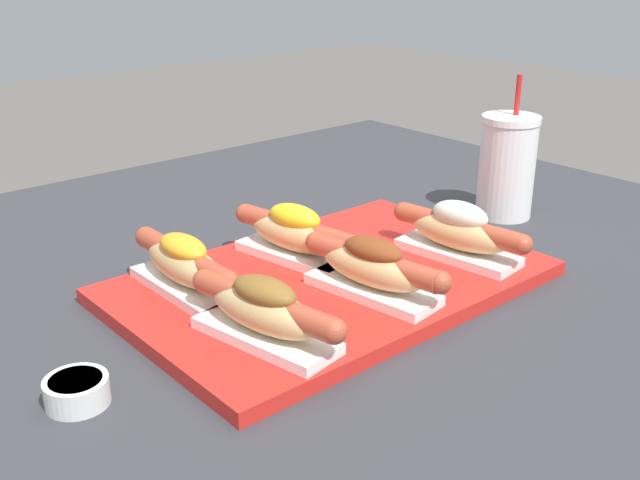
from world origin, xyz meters
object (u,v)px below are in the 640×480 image
object	(u,v)px
hot_dog_1	(374,267)
sauce_bowl	(77,390)
hot_dog_4	(295,233)
hot_dog_0	(265,311)
hot_dog_3	(184,264)
serving_tray	(331,281)
hot_dog_2	(459,232)
drink_cup	(507,166)

from	to	relation	value
hot_dog_1	sauce_bowl	distance (m)	0.35
hot_dog_4	sauce_bowl	size ratio (longest dim) A/B	3.36
hot_dog_0	hot_dog_3	size ratio (longest dim) A/B	0.99
serving_tray	hot_dog_2	size ratio (longest dim) A/B	2.52
hot_dog_2	sauce_bowl	size ratio (longest dim) A/B	3.38
hot_dog_2	hot_dog_4	world-z (taller)	hot_dog_2
hot_dog_1	hot_dog_2	bearing A→B (deg)	2.62
serving_tray	sauce_bowl	bearing A→B (deg)	-174.36
hot_dog_1	hot_dog_3	size ratio (longest dim) A/B	0.99
hot_dog_2	hot_dog_4	bearing A→B (deg)	140.37
hot_dog_3	hot_dog_4	distance (m)	0.16
sauce_bowl	hot_dog_1	bearing A→B (deg)	-6.31
sauce_bowl	drink_cup	distance (m)	0.73
hot_dog_0	drink_cup	distance (m)	0.55
hot_dog_3	sauce_bowl	size ratio (longest dim) A/B	3.40
hot_dog_0	hot_dog_4	distance (m)	0.22
serving_tray	hot_dog_4	xyz separation A→B (m)	(0.00, 0.07, 0.04)
serving_tray	hot_dog_3	distance (m)	0.18
hot_dog_2	drink_cup	bearing A→B (deg)	21.93
hot_dog_0	hot_dog_1	distance (m)	0.16
hot_dog_3	drink_cup	xyz separation A→B (m)	(0.54, -0.05, 0.03)
serving_tray	hot_dog_2	xyz separation A→B (m)	(0.16, -0.06, 0.04)
hot_dog_3	hot_dog_4	bearing A→B (deg)	-2.79
hot_dog_0	hot_dog_1	xyz separation A→B (m)	(0.16, 0.01, -0.00)
hot_dog_4	serving_tray	bearing A→B (deg)	-90.34
hot_dog_3	sauce_bowl	xyz separation A→B (m)	(-0.18, -0.11, -0.04)
hot_dog_2	drink_cup	size ratio (longest dim) A/B	0.93
hot_dog_2	drink_cup	xyz separation A→B (m)	(0.22, 0.09, 0.03)
hot_dog_2	hot_dog_3	world-z (taller)	hot_dog_2
hot_dog_3	sauce_bowl	world-z (taller)	hot_dog_3
hot_dog_4	sauce_bowl	world-z (taller)	hot_dog_4
hot_dog_2	hot_dog_4	size ratio (longest dim) A/B	1.01
hot_dog_0	hot_dog_1	bearing A→B (deg)	2.39
hot_dog_2	hot_dog_3	distance (m)	0.35
hot_dog_0	hot_dog_3	distance (m)	0.16
hot_dog_4	hot_dog_2	bearing A→B (deg)	-39.63
hot_dog_3	hot_dog_4	size ratio (longest dim) A/B	1.01
hot_dog_2	hot_dog_3	bearing A→B (deg)	156.09
hot_dog_3	sauce_bowl	distance (m)	0.22
hot_dog_0	sauce_bowl	size ratio (longest dim) A/B	3.36
serving_tray	hot_dog_4	size ratio (longest dim) A/B	2.54
hot_dog_4	hot_dog_0	bearing A→B (deg)	-136.99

